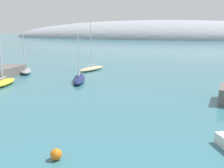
{
  "coord_description": "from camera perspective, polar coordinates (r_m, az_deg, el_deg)",
  "views": [
    {
      "loc": [
        7.22,
        -3.05,
        8.74
      ],
      "look_at": [
        -2.05,
        29.52,
        1.16
      ],
      "focal_mm": 41.06,
      "sensor_mm": 36.0,
      "label": 1
    }
  ],
  "objects": [
    {
      "name": "distant_ridge",
      "position": [
        209.84,
        10.43,
        10.03
      ],
      "size": [
        253.89,
        72.48,
        27.87
      ],
      "primitive_type": "ellipsoid",
      "color": "#999EA8",
      "rests_on": "ground"
    },
    {
      "name": "sailboat_yellow_near_shore",
      "position": [
        42.33,
        -23.08,
        0.47
      ],
      "size": [
        3.21,
        6.29,
        10.85
      ],
      "rotation": [
        0.0,
        0.0,
        1.75
      ],
      "color": "yellow",
      "rests_on": "water"
    },
    {
      "name": "sailboat_navy_mid_mooring",
      "position": [
        42.11,
        -7.33,
        1.2
      ],
      "size": [
        4.34,
        8.12,
        7.46
      ],
      "rotation": [
        0.0,
        0.0,
        5.05
      ],
      "color": "navy",
      "rests_on": "water"
    },
    {
      "name": "sailboat_grey_outer_mooring",
      "position": [
        52.26,
        -18.74,
        2.92
      ],
      "size": [
        5.31,
        6.3,
        9.09
      ],
      "rotation": [
        0.0,
        0.0,
        2.18
      ],
      "color": "gray",
      "rests_on": "water"
    },
    {
      "name": "sailboat_sand_end_of_line",
      "position": [
        52.34,
        -4.58,
        3.52
      ],
      "size": [
        4.18,
        7.43,
        9.85
      ],
      "rotation": [
        0.0,
        0.0,
        1.23
      ],
      "color": "#C6B284",
      "rests_on": "water"
    },
    {
      "name": "mooring_buoy_orange",
      "position": [
        18.16,
        -12.33,
        -15.05
      ],
      "size": [
        0.79,
        0.79,
        0.79
      ],
      "primitive_type": "sphere",
      "color": "orange",
      "rests_on": "water"
    }
  ]
}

